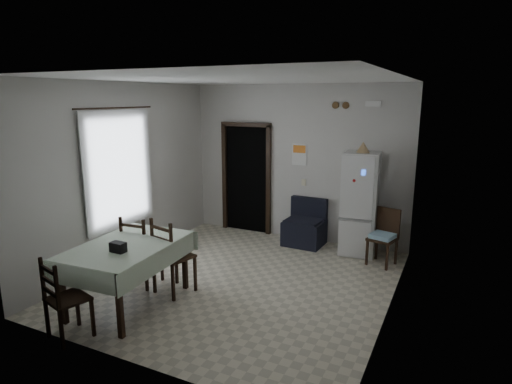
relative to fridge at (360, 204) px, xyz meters
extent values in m
plane|color=#C0B89D|center=(-1.28, -1.93, -0.88)|extent=(4.50, 4.50, 0.00)
cube|color=black|center=(-2.33, 0.54, 0.17)|extent=(0.90, 0.45, 2.10)
cube|color=black|center=(-2.82, 0.29, 0.17)|extent=(0.08, 0.10, 2.18)
cube|color=black|center=(-1.84, 0.29, 0.17)|extent=(0.08, 0.10, 2.18)
cube|color=black|center=(-2.33, 0.29, 1.26)|extent=(1.06, 0.10, 0.08)
cube|color=silver|center=(-3.43, -2.13, 0.67)|extent=(0.10, 1.20, 1.60)
cube|color=beige|center=(-3.32, -2.13, 0.67)|extent=(0.02, 1.45, 1.85)
cylinder|color=black|center=(-3.31, -2.13, 1.62)|extent=(0.02, 1.60, 0.02)
cube|color=white|center=(-1.23, 0.31, 0.74)|extent=(0.28, 0.02, 0.40)
cube|color=orange|center=(-1.23, 0.30, 0.84)|extent=(0.24, 0.01, 0.14)
cube|color=beige|center=(-1.13, 0.31, 0.22)|extent=(0.08, 0.02, 0.12)
cylinder|color=#513A20|center=(-0.58, 0.31, 1.64)|extent=(0.12, 0.03, 0.12)
cylinder|color=#513A20|center=(-0.40, 0.31, 1.64)|extent=(0.12, 0.03, 0.12)
cube|color=white|center=(0.07, 0.28, 1.67)|extent=(0.25, 0.07, 0.09)
cone|color=tan|center=(0.01, -0.05, 0.97)|extent=(0.23, 0.23, 0.18)
cube|color=black|center=(-2.14, -3.47, 0.01)|extent=(0.19, 0.12, 0.12)
camera|label=1|loc=(1.49, -7.13, 1.78)|focal=30.00mm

